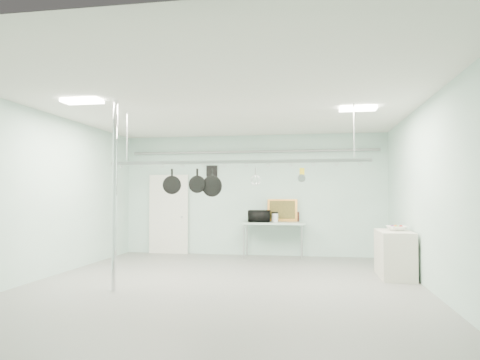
% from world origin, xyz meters
% --- Properties ---
extents(floor, '(8.00, 8.00, 0.00)m').
position_xyz_m(floor, '(0.00, 0.00, 0.00)').
color(floor, gray).
rests_on(floor, ground).
extents(ceiling, '(7.00, 8.00, 0.02)m').
position_xyz_m(ceiling, '(0.00, 0.00, 3.19)').
color(ceiling, silver).
rests_on(ceiling, back_wall).
extents(back_wall, '(7.00, 0.02, 3.20)m').
position_xyz_m(back_wall, '(0.00, 3.99, 1.60)').
color(back_wall, silver).
rests_on(back_wall, floor).
extents(right_wall, '(0.02, 8.00, 3.20)m').
position_xyz_m(right_wall, '(3.49, 0.00, 1.60)').
color(right_wall, silver).
rests_on(right_wall, floor).
extents(door, '(1.10, 0.10, 2.20)m').
position_xyz_m(door, '(-2.30, 3.94, 1.05)').
color(door, silver).
rests_on(door, floor).
extents(wall_vent, '(0.30, 0.04, 0.30)m').
position_xyz_m(wall_vent, '(-1.10, 3.97, 2.25)').
color(wall_vent, black).
rests_on(wall_vent, back_wall).
extents(conduit_pipe, '(6.60, 0.07, 0.07)m').
position_xyz_m(conduit_pipe, '(0.00, 3.90, 2.75)').
color(conduit_pipe, gray).
rests_on(conduit_pipe, back_wall).
extents(chrome_pole, '(0.08, 0.08, 3.20)m').
position_xyz_m(chrome_pole, '(-1.70, -0.60, 1.60)').
color(chrome_pole, silver).
rests_on(chrome_pole, floor).
extents(prep_table, '(1.60, 0.70, 0.91)m').
position_xyz_m(prep_table, '(0.60, 3.60, 0.83)').
color(prep_table, '#9FBBAE').
rests_on(prep_table, floor).
extents(side_cabinet, '(0.60, 1.20, 0.90)m').
position_xyz_m(side_cabinet, '(3.15, 1.40, 0.45)').
color(side_cabinet, beige).
rests_on(side_cabinet, floor).
extents(pot_rack, '(4.80, 0.06, 1.00)m').
position_xyz_m(pot_rack, '(0.20, 0.30, 2.23)').
color(pot_rack, '#B7B7BC').
rests_on(pot_rack, ceiling).
extents(light_panel_left, '(0.65, 0.30, 0.05)m').
position_xyz_m(light_panel_left, '(-2.20, -0.80, 3.16)').
color(light_panel_left, white).
rests_on(light_panel_left, ceiling).
extents(light_panel_right, '(0.65, 0.30, 0.05)m').
position_xyz_m(light_panel_right, '(2.40, 0.60, 3.16)').
color(light_panel_right, white).
rests_on(light_panel_right, ceiling).
extents(microwave, '(0.55, 0.37, 0.30)m').
position_xyz_m(microwave, '(0.25, 3.54, 1.06)').
color(microwave, black).
rests_on(microwave, prep_table).
extents(coffee_canister, '(0.20, 0.20, 0.22)m').
position_xyz_m(coffee_canister, '(0.64, 3.64, 1.02)').
color(coffee_canister, white).
rests_on(coffee_canister, prep_table).
extents(painting_large, '(0.78, 0.15, 0.58)m').
position_xyz_m(painting_large, '(0.81, 3.90, 1.20)').
color(painting_large, '#E2913C').
rests_on(painting_large, prep_table).
extents(painting_small, '(0.30, 0.08, 0.25)m').
position_xyz_m(painting_small, '(1.10, 3.90, 1.03)').
color(painting_small, '#341812').
rests_on(painting_small, prep_table).
extents(fruit_bowl, '(0.43, 0.43, 0.09)m').
position_xyz_m(fruit_bowl, '(3.20, 1.45, 0.95)').
color(fruit_bowl, white).
rests_on(fruit_bowl, side_cabinet).
extents(skillet_left, '(0.33, 0.22, 0.45)m').
position_xyz_m(skillet_left, '(-1.00, 0.30, 1.86)').
color(skillet_left, black).
rests_on(skillet_left, pot_rack).
extents(skillet_mid, '(0.32, 0.06, 0.44)m').
position_xyz_m(skillet_mid, '(-0.52, 0.30, 1.86)').
color(skillet_mid, black).
rests_on(skillet_mid, pot_rack).
extents(skillet_right, '(0.39, 0.11, 0.53)m').
position_xyz_m(skillet_right, '(-0.24, 0.30, 1.82)').
color(skillet_right, black).
rests_on(skillet_right, pot_rack).
extents(whisk, '(0.22, 0.22, 0.35)m').
position_xyz_m(whisk, '(0.57, 0.30, 1.91)').
color(whisk, silver).
rests_on(whisk, pot_rack).
extents(grater, '(0.09, 0.03, 0.21)m').
position_xyz_m(grater, '(1.40, 0.30, 1.98)').
color(grater, '#F1AD1C').
rests_on(grater, pot_rack).
extents(saucepan, '(0.14, 0.09, 0.25)m').
position_xyz_m(saucepan, '(1.39, 0.30, 1.96)').
color(saucepan, '#A8A9AD').
rests_on(saucepan, pot_rack).
extents(fruit_cluster, '(0.24, 0.24, 0.09)m').
position_xyz_m(fruit_cluster, '(3.20, 1.45, 0.99)').
color(fruit_cluster, '#A0110E').
rests_on(fruit_cluster, fruit_bowl).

